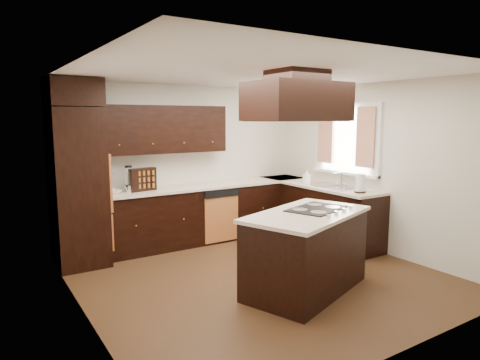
# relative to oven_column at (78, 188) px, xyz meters

# --- Properties ---
(floor) EXTENTS (4.20, 4.20, 0.02)m
(floor) POSITION_rel_oven_column_xyz_m (1.78, -1.71, -1.07)
(floor) COLOR brown
(floor) RESTS_ON ground
(ceiling) EXTENTS (4.20, 4.20, 0.02)m
(ceiling) POSITION_rel_oven_column_xyz_m (1.78, -1.71, 1.45)
(ceiling) COLOR white
(ceiling) RESTS_ON ground
(wall_back) EXTENTS (4.20, 0.02, 2.50)m
(wall_back) POSITION_rel_oven_column_xyz_m (1.78, 0.40, 0.19)
(wall_back) COLOR beige
(wall_back) RESTS_ON ground
(wall_front) EXTENTS (4.20, 0.02, 2.50)m
(wall_front) POSITION_rel_oven_column_xyz_m (1.78, -3.81, 0.19)
(wall_front) COLOR beige
(wall_front) RESTS_ON ground
(wall_left) EXTENTS (0.02, 4.20, 2.50)m
(wall_left) POSITION_rel_oven_column_xyz_m (-0.33, -1.71, 0.19)
(wall_left) COLOR beige
(wall_left) RESTS_ON ground
(wall_right) EXTENTS (0.02, 4.20, 2.50)m
(wall_right) POSITION_rel_oven_column_xyz_m (3.88, -1.71, 0.19)
(wall_right) COLOR beige
(wall_right) RESTS_ON ground
(oven_column) EXTENTS (0.65, 0.75, 2.12)m
(oven_column) POSITION_rel_oven_column_xyz_m (0.00, 0.00, 0.00)
(oven_column) COLOR black
(oven_column) RESTS_ON floor
(wall_oven_face) EXTENTS (0.05, 0.62, 0.78)m
(wall_oven_face) POSITION_rel_oven_column_xyz_m (0.35, 0.00, 0.06)
(wall_oven_face) COLOR #C26E36
(wall_oven_face) RESTS_ON oven_column
(base_cabinets_back) EXTENTS (2.93, 0.60, 0.88)m
(base_cabinets_back) POSITION_rel_oven_column_xyz_m (1.81, 0.09, -0.62)
(base_cabinets_back) COLOR black
(base_cabinets_back) RESTS_ON floor
(base_cabinets_right) EXTENTS (0.60, 2.40, 0.88)m
(base_cabinets_right) POSITION_rel_oven_column_xyz_m (3.58, -0.80, -0.62)
(base_cabinets_right) COLOR black
(base_cabinets_right) RESTS_ON floor
(countertop_back) EXTENTS (2.93, 0.63, 0.04)m
(countertop_back) POSITION_rel_oven_column_xyz_m (1.81, 0.08, -0.16)
(countertop_back) COLOR beige
(countertop_back) RESTS_ON base_cabinets_back
(countertop_right) EXTENTS (0.63, 2.40, 0.04)m
(countertop_right) POSITION_rel_oven_column_xyz_m (3.56, -0.80, -0.16)
(countertop_right) COLOR beige
(countertop_right) RESTS_ON base_cabinets_right
(upper_cabinets) EXTENTS (2.00, 0.34, 0.72)m
(upper_cabinets) POSITION_rel_oven_column_xyz_m (1.34, 0.23, 0.75)
(upper_cabinets) COLOR black
(upper_cabinets) RESTS_ON wall_back
(dishwasher_front) EXTENTS (0.60, 0.05, 0.72)m
(dishwasher_front) POSITION_rel_oven_column_xyz_m (2.10, -0.20, -0.66)
(dishwasher_front) COLOR #C26E36
(dishwasher_front) RESTS_ON floor
(window_frame) EXTENTS (0.06, 1.32, 1.12)m
(window_frame) POSITION_rel_oven_column_xyz_m (3.85, -1.16, 0.59)
(window_frame) COLOR white
(window_frame) RESTS_ON wall_right
(window_pane) EXTENTS (0.00, 1.20, 1.00)m
(window_pane) POSITION_rel_oven_column_xyz_m (3.87, -1.16, 0.59)
(window_pane) COLOR white
(window_pane) RESTS_ON wall_right
(curtain_left) EXTENTS (0.02, 0.34, 0.90)m
(curtain_left) POSITION_rel_oven_column_xyz_m (3.79, -1.57, 0.64)
(curtain_left) COLOR beige
(curtain_left) RESTS_ON wall_right
(curtain_right) EXTENTS (0.02, 0.34, 0.90)m
(curtain_right) POSITION_rel_oven_column_xyz_m (3.79, -0.74, 0.64)
(curtain_right) COLOR beige
(curtain_right) RESTS_ON wall_right
(sink_rim) EXTENTS (0.52, 0.84, 0.01)m
(sink_rim) POSITION_rel_oven_column_xyz_m (3.58, -1.16, -0.14)
(sink_rim) COLOR silver
(sink_rim) RESTS_ON countertop_right
(island) EXTENTS (1.71, 1.29, 0.88)m
(island) POSITION_rel_oven_column_xyz_m (1.98, -2.35, -0.62)
(island) COLOR black
(island) RESTS_ON floor
(island_top) EXTENTS (1.78, 1.36, 0.04)m
(island_top) POSITION_rel_oven_column_xyz_m (1.98, -2.35, -0.16)
(island_top) COLOR beige
(island_top) RESTS_ON island
(cooktop) EXTENTS (0.84, 0.69, 0.01)m
(cooktop) POSITION_rel_oven_column_xyz_m (2.20, -2.27, -0.13)
(cooktop) COLOR black
(cooktop) RESTS_ON island_top
(range_hood) EXTENTS (1.05, 0.72, 0.42)m
(range_hood) POSITION_rel_oven_column_xyz_m (1.88, -2.25, 1.10)
(range_hood) COLOR black
(range_hood) RESTS_ON ceiling
(hood_duct) EXTENTS (0.55, 0.50, 0.13)m
(hood_duct) POSITION_rel_oven_column_xyz_m (1.88, -2.25, 1.38)
(hood_duct) COLOR black
(hood_duct) RESTS_ON ceiling
(blender_base) EXTENTS (0.15, 0.15, 0.10)m
(blender_base) POSITION_rel_oven_column_xyz_m (0.73, 0.08, -0.09)
(blender_base) COLOR silver
(blender_base) RESTS_ON countertop_back
(blender_pitcher) EXTENTS (0.13, 0.13, 0.26)m
(blender_pitcher) POSITION_rel_oven_column_xyz_m (0.73, 0.08, 0.09)
(blender_pitcher) COLOR silver
(blender_pitcher) RESTS_ON blender_base
(spice_rack) EXTENTS (0.42, 0.17, 0.34)m
(spice_rack) POSITION_rel_oven_column_xyz_m (0.93, 0.06, 0.03)
(spice_rack) COLOR black
(spice_rack) RESTS_ON countertop_back
(mixing_bowl) EXTENTS (0.30, 0.30, 0.06)m
(mixing_bowl) POSITION_rel_oven_column_xyz_m (0.47, 0.05, -0.11)
(mixing_bowl) COLOR white
(mixing_bowl) RESTS_ON countertop_back
(soap_bottle) EXTENTS (0.10, 0.10, 0.20)m
(soap_bottle) POSITION_rel_oven_column_xyz_m (3.53, -0.59, -0.04)
(soap_bottle) COLOR white
(soap_bottle) RESTS_ON countertop_right
(paper_towel) EXTENTS (0.16, 0.16, 0.27)m
(paper_towel) POSITION_rel_oven_column_xyz_m (3.49, -1.78, -0.00)
(paper_towel) COLOR white
(paper_towel) RESTS_ON countertop_right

